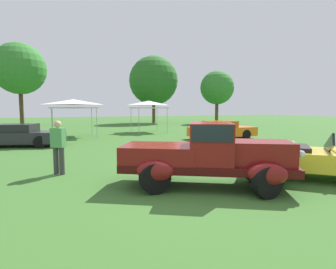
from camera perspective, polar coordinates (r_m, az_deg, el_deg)
The scene contains 11 objects.
ground_plane at distance 7.00m, azimuth 6.55°, elevation -11.58°, with size 120.00×120.00×0.00m, color #386628.
feature_pickup_truck at distance 7.03m, azimuth 8.56°, elevation -4.26°, with size 4.53×3.44×1.70m.
neighbor_convertible at distance 9.03m, azimuth 30.34°, elevation -4.63°, with size 4.20×4.12×1.40m.
show_car_charcoal at distance 16.49m, azimuth -29.34°, elevation -0.17°, with size 4.71×2.95×1.22m.
show_car_orange at distance 18.25m, azimuth 11.52°, elevation 0.94°, with size 4.59×1.88×1.22m.
spectator_between_cars at distance 8.94m, azimuth -22.50°, elevation -2.20°, with size 0.47×0.42×1.69m.
canopy_tent_center_field at distance 20.36m, azimuth -19.71°, elevation 6.34°, with size 3.18×3.18×2.71m.
canopy_tent_right_field at distance 23.05m, azimuth -4.22°, elevation 6.54°, with size 2.75×2.75×2.71m.
treeline_far_left at distance 35.29m, azimuth -29.31°, elevation 12.21°, with size 5.79×5.79×9.44m.
treeline_mid_left at distance 37.59m, azimuth -3.12°, elevation 11.46°, with size 6.74×6.74×9.24m.
treeline_center at distance 36.90m, azimuth 10.51°, elevation 9.85°, with size 4.52×4.52×7.09m.
Camera 1 is at (-3.28, -5.83, 2.07)m, focal length 28.37 mm.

